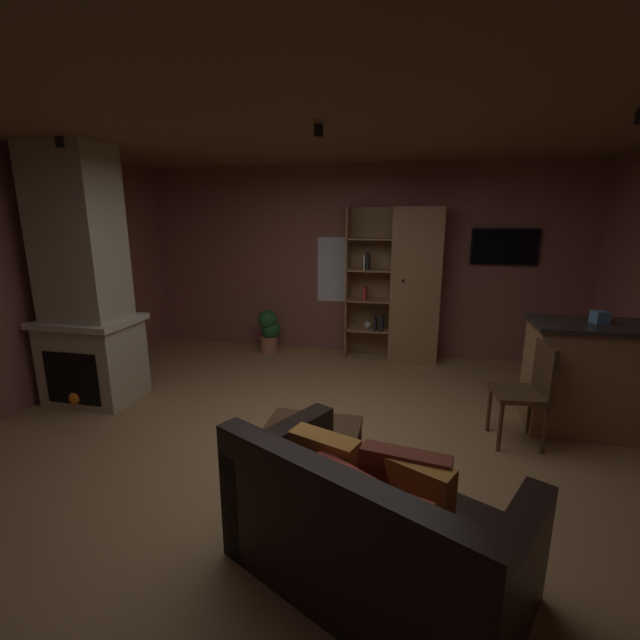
# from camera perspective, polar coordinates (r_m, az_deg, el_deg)

# --- Properties ---
(floor) EXTENTS (6.17, 5.67, 0.02)m
(floor) POSITION_cam_1_polar(r_m,az_deg,el_deg) (3.94, -1.31, -16.53)
(floor) COLOR #A37A4C
(floor) RESTS_ON ground
(wall_back) EXTENTS (6.29, 0.06, 2.65)m
(wall_back) POSITION_cam_1_polar(r_m,az_deg,el_deg) (6.26, 4.91, 7.67)
(wall_back) COLOR #8E544C
(wall_back) RESTS_ON ground
(ceiling) EXTENTS (6.17, 5.67, 0.02)m
(ceiling) POSITION_cam_1_polar(r_m,az_deg,el_deg) (3.48, -1.57, 25.01)
(ceiling) COLOR brown
(window_pane_back) EXTENTS (0.68, 0.01, 0.92)m
(window_pane_back) POSITION_cam_1_polar(r_m,az_deg,el_deg) (6.27, 2.78, 6.59)
(window_pane_back) COLOR white
(stone_fireplace) EXTENTS (0.96, 0.75, 2.65)m
(stone_fireplace) POSITION_cam_1_polar(r_m,az_deg,el_deg) (5.14, -28.56, 3.28)
(stone_fireplace) COLOR #BCAD8E
(stone_fireplace) RESTS_ON ground
(bookshelf_cabinet) EXTENTS (1.25, 0.41, 2.08)m
(bookshelf_cabinet) POSITION_cam_1_polar(r_m,az_deg,el_deg) (5.97, 11.60, 4.29)
(bookshelf_cabinet) COLOR #997047
(bookshelf_cabinet) RESTS_ON ground
(kitchen_bar_counter) EXTENTS (1.50, 0.64, 1.03)m
(kitchen_bar_counter) POSITION_cam_1_polar(r_m,az_deg,el_deg) (4.80, 34.17, -6.44)
(kitchen_bar_counter) COLOR #997047
(kitchen_bar_counter) RESTS_ON ground
(tissue_box) EXTENTS (0.14, 0.14, 0.11)m
(tissue_box) POSITION_cam_1_polar(r_m,az_deg,el_deg) (4.60, 32.89, 0.31)
(tissue_box) COLOR #598CBF
(tissue_box) RESTS_ON kitchen_bar_counter
(leather_couch) EXTENTS (1.78, 1.48, 0.84)m
(leather_couch) POSITION_cam_1_polar(r_m,az_deg,el_deg) (2.61, 6.74, -25.87)
(leather_couch) COLOR black
(leather_couch) RESTS_ON ground
(coffee_table) EXTENTS (0.70, 0.59, 0.44)m
(coffee_table) POSITION_cam_1_polar(r_m,az_deg,el_deg) (3.33, -1.23, -15.47)
(coffee_table) COLOR #4C331E
(coffee_table) RESTS_ON ground
(table_book_0) EXTENTS (0.15, 0.12, 0.03)m
(table_book_0) POSITION_cam_1_polar(r_m,az_deg,el_deg) (3.33, 0.36, -13.47)
(table_book_0) COLOR #2D4C8C
(table_book_0) RESTS_ON coffee_table
(dining_chair) EXTENTS (0.46, 0.46, 0.92)m
(dining_chair) POSITION_cam_1_polar(r_m,az_deg,el_deg) (4.20, 25.80, -7.89)
(dining_chair) COLOR #4C331E
(dining_chair) RESTS_ON ground
(potted_floor_plant) EXTENTS (0.31, 0.32, 0.64)m
(potted_floor_plant) POSITION_cam_1_polar(r_m,az_deg,el_deg) (6.35, -6.72, -1.25)
(potted_floor_plant) COLOR #B77051
(potted_floor_plant) RESTS_ON ground
(wall_mounted_tv) EXTENTS (0.84, 0.06, 0.47)m
(wall_mounted_tv) POSITION_cam_1_polar(r_m,az_deg,el_deg) (6.22, 23.08, 8.87)
(wall_mounted_tv) COLOR black
(track_light_spot_0) EXTENTS (0.07, 0.07, 0.09)m
(track_light_spot_0) POSITION_cam_1_polar(r_m,az_deg,el_deg) (4.56, -31.05, 19.44)
(track_light_spot_0) COLOR black
(track_light_spot_1) EXTENTS (0.07, 0.07, 0.09)m
(track_light_spot_1) POSITION_cam_1_polar(r_m,az_deg,el_deg) (3.49, -0.19, 23.64)
(track_light_spot_1) COLOR black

